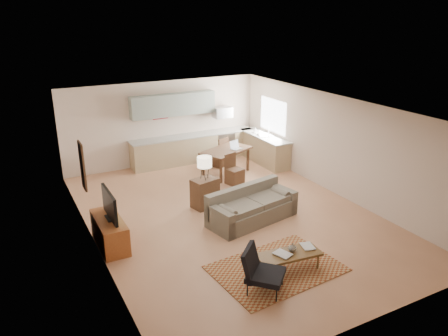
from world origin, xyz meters
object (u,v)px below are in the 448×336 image
tv_credenza (110,232)px  console_table (205,193)px  sofa (252,205)px  dining_table (226,162)px  armchair (266,271)px  coffee_table (288,262)px

tv_credenza → console_table: (2.65, 0.82, 0.07)m
sofa → tv_credenza: sofa is taller
sofa → dining_table: sofa is taller
tv_credenza → armchair: bearing=-55.1°
dining_table → console_table: bearing=-154.9°
tv_credenza → dining_table: (4.25, 2.66, 0.08)m
coffee_table → console_table: bearing=98.8°
sofa → coffee_table: sofa is taller
console_table → dining_table: size_ratio=0.49×
armchair → console_table: armchair is taller
sofa → armchair: (-1.26, -2.52, 0.02)m
sofa → tv_credenza: bearing=161.6°
sofa → dining_table: 3.22m
tv_credenza → dining_table: bearing=32.0°
coffee_table → armchair: 0.87m
armchair → tv_credenza: 3.59m
coffee_table → armchair: (-0.76, -0.35, 0.23)m
coffee_table → console_table: console_table is taller
console_table → dining_table: dining_table is taller
coffee_table → tv_credenza: (-2.82, 2.59, 0.12)m
armchair → dining_table: size_ratio=0.53×
coffee_table → dining_table: (1.43, 5.25, 0.21)m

